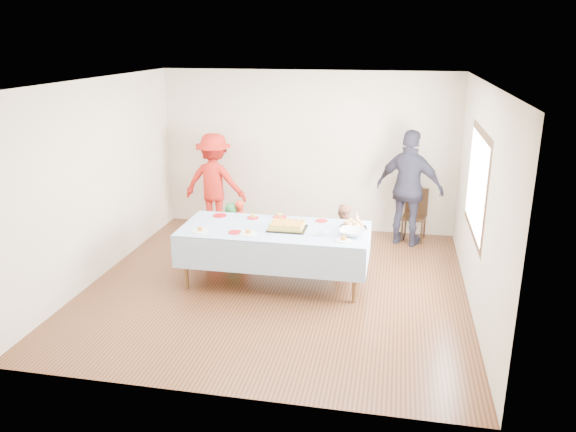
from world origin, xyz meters
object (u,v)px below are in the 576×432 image
dining_chair (415,211)px  adult_left (215,183)px  party_table (275,232)px  birthday_cake (287,226)px

dining_chair → adult_left: 3.40m
adult_left → party_table: bearing=131.1°
birthday_cake → adult_left: bearing=130.1°
dining_chair → adult_left: adult_left is taller
adult_left → dining_chair: bearing=-172.6°
adult_left → birthday_cake: bearing=134.0°
dining_chair → adult_left: bearing=-166.2°
birthday_cake → dining_chair: (1.73, 2.16, -0.35)m
party_table → dining_chair: 2.88m
birthday_cake → party_table: bearing=177.0°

